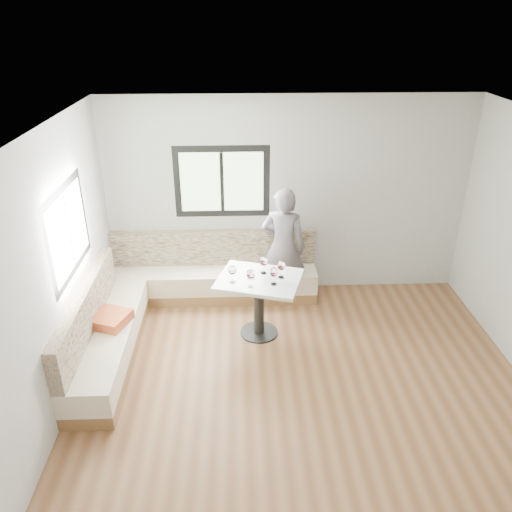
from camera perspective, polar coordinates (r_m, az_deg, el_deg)
The scene contains 10 objects.
room at distance 4.76m, azimuth 5.44°, elevation -3.27°, with size 5.01×5.01×2.81m.
banquette at distance 6.66m, azimuth -9.70°, elevation -4.92°, with size 2.90×2.80×0.95m.
table at distance 6.19m, azimuth 0.35°, elevation -4.19°, with size 1.16×1.02×0.81m.
person at distance 6.82m, azimuth 3.14°, elevation 1.07°, with size 0.61×0.40×1.68m, color #5A545A.
olive_ramekin at distance 6.13m, azimuth -0.64°, elevation -2.13°, with size 0.10×0.10×0.04m.
wine_glass_a at distance 5.93m, azimuth -2.73°, elevation -1.68°, with size 0.10×0.10×0.22m.
wine_glass_b at distance 5.84m, azimuth -0.63°, elevation -2.13°, with size 0.10×0.10×0.22m.
wine_glass_c at distance 5.88m, azimuth 2.06°, elevation -1.93°, with size 0.10×0.10×0.22m.
wine_glass_d at distance 6.13m, azimuth 0.88°, elevation -0.67°, with size 0.10×0.10×0.22m.
wine_glass_e at distance 6.03m, azimuth 2.92°, elevation -1.17°, with size 0.10×0.10×0.22m.
Camera 1 is at (-0.68, -4.01, 3.76)m, focal length 35.00 mm.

